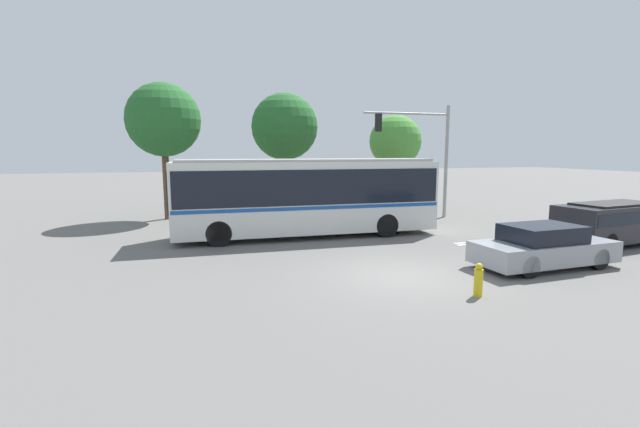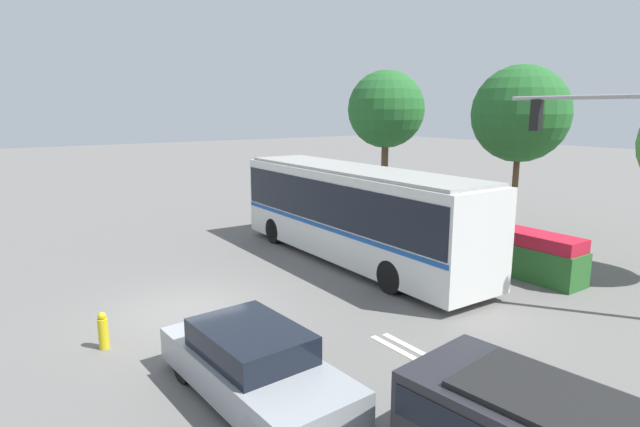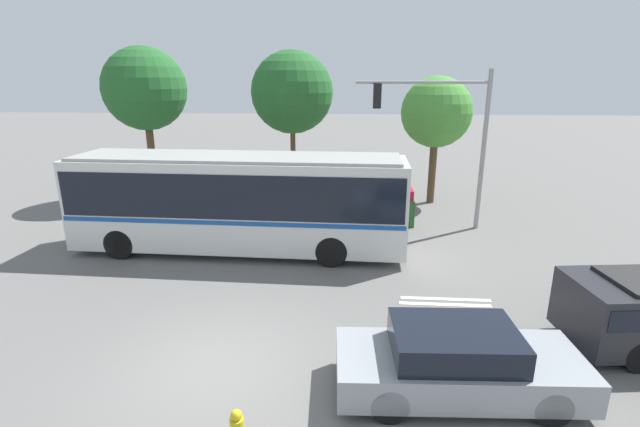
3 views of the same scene
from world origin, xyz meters
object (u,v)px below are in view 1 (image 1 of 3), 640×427
(traffic_light_pole, at_px, (426,145))
(street_tree_left, at_px, (163,120))
(suv_left_lane, at_px, (613,220))
(street_tree_right, at_px, (395,142))
(sedan_foreground, at_px, (543,247))
(city_bus, at_px, (307,193))
(street_tree_centre, at_px, (285,127))
(fire_hydrant, at_px, (478,280))

(traffic_light_pole, relative_size, street_tree_left, 0.84)
(suv_left_lane, height_order, street_tree_right, street_tree_right)
(sedan_foreground, relative_size, street_tree_right, 0.79)
(city_bus, relative_size, street_tree_left, 1.55)
(city_bus, height_order, sedan_foreground, city_bus)
(sedan_foreground, height_order, street_tree_left, street_tree_left)
(street_tree_right, bearing_deg, street_tree_left, -179.26)
(street_tree_centre, height_order, fire_hydrant, street_tree_centre)
(street_tree_centre, bearing_deg, suv_left_lane, -52.21)
(sedan_foreground, distance_m, traffic_light_pole, 10.80)
(street_tree_left, distance_m, street_tree_right, 13.54)
(city_bus, bearing_deg, street_tree_centre, -94.35)
(fire_hydrant, bearing_deg, street_tree_right, 71.07)
(suv_left_lane, relative_size, street_tree_right, 0.85)
(street_tree_left, height_order, fire_hydrant, street_tree_left)
(fire_hydrant, bearing_deg, sedan_foreground, 25.92)
(street_tree_left, bearing_deg, street_tree_right, 0.74)
(street_tree_left, bearing_deg, sedan_foreground, -49.56)
(traffic_light_pole, bearing_deg, street_tree_centre, -36.59)
(traffic_light_pole, bearing_deg, street_tree_right, -91.38)
(city_bus, bearing_deg, traffic_light_pole, -156.02)
(suv_left_lane, bearing_deg, fire_hydrant, -164.02)
(city_bus, bearing_deg, street_tree_left, -47.49)
(street_tree_left, distance_m, street_tree_centre, 6.87)
(suv_left_lane, relative_size, street_tree_centre, 0.71)
(city_bus, relative_size, sedan_foreground, 2.43)
(fire_hydrant, bearing_deg, city_bus, 103.50)
(traffic_light_pole, relative_size, street_tree_centre, 0.86)
(traffic_light_pole, height_order, street_tree_right, traffic_light_pole)
(suv_left_lane, bearing_deg, street_tree_left, 138.10)
(sedan_foreground, distance_m, street_tree_right, 14.56)
(suv_left_lane, relative_size, street_tree_left, 0.70)
(street_tree_centre, bearing_deg, fire_hydrant, -85.50)
(traffic_light_pole, xyz_separation_m, street_tree_right, (0.09, 3.85, 0.26))
(sedan_foreground, height_order, street_tree_centre, street_tree_centre)
(street_tree_right, bearing_deg, suv_left_lane, -74.03)
(street_tree_left, bearing_deg, fire_hydrant, -62.67)
(traffic_light_pole, height_order, fire_hydrant, traffic_light_pole)
(sedan_foreground, bearing_deg, traffic_light_pole, 78.16)
(street_tree_left, xyz_separation_m, street_tree_right, (13.50, 0.17, -1.01))
(sedan_foreground, bearing_deg, street_tree_right, 80.26)
(fire_hydrant, bearing_deg, street_tree_centre, 94.50)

